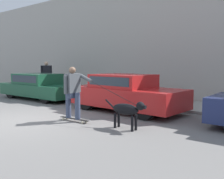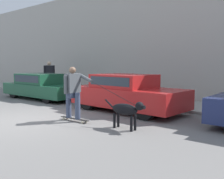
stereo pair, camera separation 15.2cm
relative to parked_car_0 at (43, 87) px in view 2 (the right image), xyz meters
name	(u,v)px [view 2 (the right image)]	position (x,y,z in m)	size (l,w,h in m)	color
ground_plane	(21,121)	(3.71, -3.32, -0.59)	(36.00, 36.00, 0.00)	slate
back_wall	(148,39)	(3.71, 3.54, 2.29)	(32.00, 0.30, 5.76)	#ADA89E
sidewalk_curb	(131,100)	(3.71, 2.20, -0.54)	(30.00, 2.34, 0.11)	gray
parked_car_0	(43,87)	(0.00, 0.00, 0.00)	(4.39, 1.86, 1.22)	black
parked_car_1	(127,93)	(5.14, 0.00, 0.05)	(4.26, 1.93, 1.32)	black
dog	(126,110)	(6.71, -2.07, -0.07)	(1.31, 0.29, 0.77)	black
skateboarder	(73,91)	(4.91, -2.31, 0.32)	(2.72, 0.66, 1.61)	beige
pedestrian_with_bag	(49,75)	(-1.91, 1.76, 0.46)	(0.47, 0.69, 1.71)	#28282D
fire_hydrant	(30,86)	(-2.34, 0.78, -0.18)	(0.18, 0.18, 0.78)	red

